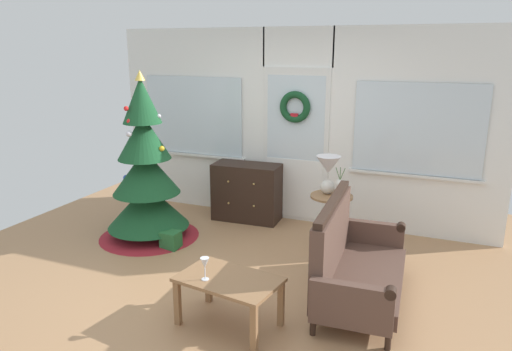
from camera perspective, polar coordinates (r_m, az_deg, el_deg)
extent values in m
plane|color=#AD7F56|center=(4.89, -3.07, -12.91)|extent=(6.76, 6.76, 0.00)
cube|color=white|center=(6.96, -7.23, 6.56)|extent=(2.15, 0.08, 2.55)
cube|color=white|center=(6.08, 18.78, 4.63)|extent=(2.15, 0.08, 2.55)
cube|color=white|center=(6.27, 5.12, 15.09)|extent=(0.94, 0.08, 0.50)
cube|color=silver|center=(6.36, 4.74, 3.53)|extent=(0.90, 0.05, 2.05)
cube|color=white|center=(6.48, 4.57, -1.49)|extent=(0.78, 0.02, 0.80)
cube|color=silver|center=(6.27, 4.76, 6.85)|extent=(0.78, 0.01, 1.10)
cube|color=silver|center=(6.90, -7.49, 7.10)|extent=(1.50, 0.01, 1.10)
cube|color=silver|center=(6.01, 18.80, 5.25)|extent=(1.50, 0.01, 1.10)
cube|color=silver|center=(6.99, -7.38, 2.46)|extent=(1.59, 0.06, 0.03)
cube|color=silver|center=(6.11, 18.34, -0.04)|extent=(1.59, 0.06, 0.03)
torus|color=#164424|center=(6.22, 4.68, 8.17)|extent=(0.41, 0.09, 0.41)
cube|color=red|center=(6.22, 4.61, 6.97)|extent=(0.10, 0.02, 0.10)
cylinder|color=#4C331E|center=(6.14, -12.66, -6.20)|extent=(0.10, 0.10, 0.20)
cone|color=maroon|center=(6.16, -12.63, -6.65)|extent=(1.23, 1.23, 0.10)
cone|color=#194C28|center=(6.04, -12.83, -3.49)|extent=(1.00, 1.00, 0.54)
cone|color=#194C28|center=(5.92, -13.07, 0.46)|extent=(0.82, 0.82, 0.54)
cone|color=#194C28|center=(5.83, -13.32, 4.55)|extent=(0.64, 0.64, 0.54)
cone|color=#194C28|center=(5.77, -13.58, 8.75)|extent=(0.46, 0.46, 0.54)
cone|color=#E0BC4C|center=(5.75, -13.76, 11.58)|extent=(0.12, 0.12, 0.12)
sphere|color=red|center=(5.68, -14.91, 6.28)|extent=(0.07, 0.07, 0.07)
sphere|color=gold|center=(6.18, -10.85, -0.12)|extent=(0.06, 0.06, 0.06)
sphere|color=silver|center=(5.74, -11.56, 6.98)|extent=(0.05, 0.05, 0.05)
sphere|color=#264CB2|center=(6.20, -15.28, -0.27)|extent=(0.08, 0.08, 0.08)
sphere|color=red|center=(5.68, -15.28, 7.74)|extent=(0.06, 0.06, 0.06)
sphere|color=gold|center=(5.71, -11.21, 3.18)|extent=(0.07, 0.07, 0.07)
sphere|color=silver|center=(5.63, -14.96, 4.85)|extent=(0.07, 0.07, 0.07)
cube|color=black|center=(6.48, -1.10, -1.99)|extent=(0.92, 0.46, 0.78)
sphere|color=tan|center=(6.30, -3.36, -0.73)|extent=(0.03, 0.03, 0.03)
sphere|color=tan|center=(6.17, -0.27, -1.04)|extent=(0.03, 0.03, 0.03)
sphere|color=tan|center=(6.38, -3.31, -3.32)|extent=(0.03, 0.03, 0.03)
sphere|color=tan|center=(6.26, -0.27, -3.68)|extent=(0.03, 0.03, 0.03)
cylinder|color=black|center=(4.08, 15.52, -18.61)|extent=(0.05, 0.05, 0.14)
cylinder|color=black|center=(5.32, 16.71, -10.32)|extent=(0.05, 0.05, 0.14)
cylinder|color=black|center=(4.14, 6.82, -17.57)|extent=(0.05, 0.05, 0.14)
cylinder|color=black|center=(5.37, 10.22, -9.67)|extent=(0.05, 0.05, 0.14)
cube|color=brown|center=(4.64, 12.56, -12.02)|extent=(0.79, 1.39, 0.14)
cube|color=brown|center=(4.52, 9.03, -7.29)|extent=(0.19, 1.36, 0.62)
cube|color=black|center=(4.40, 9.22, -3.19)|extent=(0.15, 1.33, 0.06)
cube|color=brown|center=(3.95, 11.29, -15.09)|extent=(0.67, 0.12, 0.38)
cylinder|color=black|center=(3.85, 15.83, -13.37)|extent=(0.09, 0.09, 0.09)
cube|color=brown|center=(5.24, 13.64, -7.36)|extent=(0.67, 0.12, 0.38)
cylinder|color=black|center=(5.17, 16.98, -5.93)|extent=(0.09, 0.09, 0.09)
cylinder|color=#8E6642|center=(5.46, 9.03, -2.47)|extent=(0.48, 0.48, 0.02)
cylinder|color=#8E6642|center=(5.57, 8.89, -5.79)|extent=(0.07, 0.07, 0.65)
cube|color=#8E6642|center=(5.66, 10.35, -8.89)|extent=(0.20, 0.05, 0.04)
cube|color=#8E6642|center=(5.83, 8.32, -8.06)|extent=(0.14, 0.20, 0.04)
cube|color=#8E6642|center=(5.58, 7.61, -9.11)|extent=(0.14, 0.20, 0.04)
sphere|color=silver|center=(5.48, 8.56, -1.35)|extent=(0.16, 0.16, 0.16)
cylinder|color=silver|center=(5.45, 8.61, -0.05)|extent=(0.02, 0.02, 0.06)
cone|color=silver|center=(5.41, 8.67, 1.28)|extent=(0.28, 0.28, 0.20)
cylinder|color=beige|center=(5.36, 9.96, -1.82)|extent=(0.09, 0.09, 0.16)
sphere|color=beige|center=(5.33, 10.00, -1.00)|extent=(0.10, 0.10, 0.10)
cylinder|color=#4C7042|center=(5.31, 9.83, 0.06)|extent=(0.07, 0.01, 0.17)
cylinder|color=#4C7042|center=(5.31, 10.05, 0.04)|extent=(0.01, 0.01, 0.18)
cylinder|color=#4C7042|center=(5.30, 10.27, 0.02)|extent=(0.07, 0.01, 0.17)
cube|color=#8E6642|center=(4.07, -3.28, -12.33)|extent=(0.91, 0.64, 0.03)
cube|color=#8E6642|center=(4.23, -9.38, -14.77)|extent=(0.05, 0.05, 0.41)
cube|color=#8E6642|center=(3.85, -0.25, -17.89)|extent=(0.05, 0.05, 0.41)
cube|color=#8E6642|center=(4.53, -5.71, -12.50)|extent=(0.05, 0.05, 0.41)
cube|color=#8E6642|center=(4.17, 3.00, -15.04)|extent=(0.05, 0.05, 0.41)
cylinder|color=silver|center=(4.06, -6.10, -12.24)|extent=(0.06, 0.06, 0.01)
cylinder|color=silver|center=(4.03, -6.12, -11.58)|extent=(0.01, 0.01, 0.10)
cone|color=silver|center=(3.99, -6.16, -10.36)|extent=(0.08, 0.08, 0.09)
cube|color=#266633|center=(5.74, -10.17, -7.59)|extent=(0.21, 0.19, 0.21)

